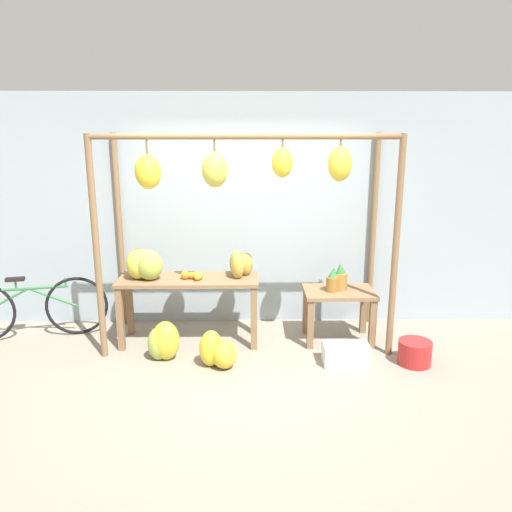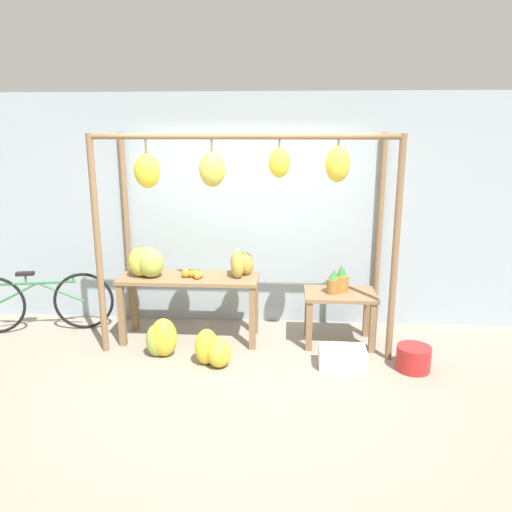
% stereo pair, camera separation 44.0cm
% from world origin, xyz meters
% --- Properties ---
extents(ground_plane, '(20.00, 20.00, 0.00)m').
position_xyz_m(ground_plane, '(0.00, 0.00, 0.00)').
color(ground_plane, gray).
extents(shop_wall_back, '(8.00, 0.08, 2.80)m').
position_xyz_m(shop_wall_back, '(0.00, 1.54, 1.40)').
color(shop_wall_back, '#99A8B2').
rests_on(shop_wall_back, ground_plane).
extents(stall_awning, '(3.15, 1.11, 2.34)m').
position_xyz_m(stall_awning, '(-0.05, 0.67, 1.73)').
color(stall_awning, brown).
rests_on(stall_awning, ground_plane).
extents(display_table_main, '(1.56, 0.55, 0.76)m').
position_xyz_m(display_table_main, '(-0.66, 0.87, 0.63)').
color(display_table_main, brown).
rests_on(display_table_main, ground_plane).
extents(display_table_side, '(0.79, 0.54, 0.60)m').
position_xyz_m(display_table_side, '(1.04, 0.88, 0.46)').
color(display_table_side, brown).
rests_on(display_table_side, ground_plane).
extents(banana_pile_on_table, '(0.48, 0.38, 0.34)m').
position_xyz_m(banana_pile_on_table, '(-1.13, 0.83, 0.93)').
color(banana_pile_on_table, '#9EB247').
rests_on(banana_pile_on_table, display_table_main).
extents(orange_pile, '(0.25, 0.16, 0.10)m').
position_xyz_m(orange_pile, '(-0.60, 0.82, 0.80)').
color(orange_pile, orange).
rests_on(orange_pile, display_table_main).
extents(pineapple_cluster, '(0.26, 0.21, 0.32)m').
position_xyz_m(pineapple_cluster, '(1.01, 0.89, 0.72)').
color(pineapple_cluster, '#A3702D').
rests_on(pineapple_cluster, display_table_side).
extents(banana_pile_ground_left, '(0.36, 0.27, 0.42)m').
position_xyz_m(banana_pile_ground_left, '(-0.89, 0.40, 0.20)').
color(banana_pile_ground_left, gold).
rests_on(banana_pile_ground_left, ground_plane).
extents(banana_pile_ground_right, '(0.46, 0.39, 0.38)m').
position_xyz_m(banana_pile_ground_right, '(-0.30, 0.22, 0.17)').
color(banana_pile_ground_right, gold).
rests_on(banana_pile_ground_right, ground_plane).
extents(fruit_crate_white, '(0.47, 0.27, 0.21)m').
position_xyz_m(fruit_crate_white, '(1.03, 0.28, 0.11)').
color(fruit_crate_white, silver).
rests_on(fruit_crate_white, ground_plane).
extents(blue_bucket, '(0.34, 0.34, 0.25)m').
position_xyz_m(blue_bucket, '(1.74, 0.25, 0.13)').
color(blue_bucket, '#AD2323').
rests_on(blue_bucket, ground_plane).
extents(parked_bicycle, '(1.70, 0.40, 0.75)m').
position_xyz_m(parked_bicycle, '(-2.51, 0.99, 0.37)').
color(parked_bicycle, black).
rests_on(parked_bicycle, ground_plane).
extents(papaya_pile, '(0.33, 0.36, 0.29)m').
position_xyz_m(papaya_pile, '(-0.09, 0.94, 0.90)').
color(papaya_pile, '#B2993D').
rests_on(papaya_pile, display_table_main).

